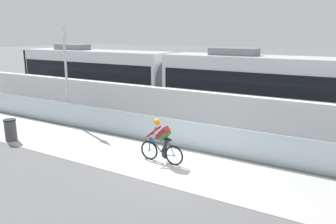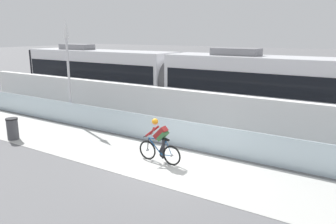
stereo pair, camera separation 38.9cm
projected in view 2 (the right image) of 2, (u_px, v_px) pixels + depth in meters
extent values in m
plane|color=slate|center=(172.00, 165.00, 11.72)|extent=(200.00, 200.00, 0.00)
cube|color=beige|center=(172.00, 165.00, 11.72)|extent=(32.00, 3.20, 0.01)
cube|color=silver|center=(197.00, 137.00, 13.11)|extent=(32.00, 0.05, 1.12)
cube|color=white|center=(216.00, 116.00, 14.48)|extent=(32.00, 0.36, 2.02)
cube|color=#595654|center=(236.00, 126.00, 16.75)|extent=(32.00, 0.08, 0.01)
cube|color=#595654|center=(246.00, 119.00, 17.93)|extent=(32.00, 0.08, 0.01)
cube|color=silver|center=(99.00, 74.00, 22.13)|extent=(11.00, 2.50, 3.10)
cube|color=black|center=(99.00, 69.00, 22.05)|extent=(10.56, 2.54, 1.04)
cube|color=#19599E|center=(100.00, 94.00, 22.45)|extent=(10.78, 2.53, 0.28)
cube|color=slate|center=(77.00, 47.00, 22.77)|extent=(2.40, 1.10, 0.36)
cube|color=#232326|center=(65.00, 92.00, 24.33)|extent=(1.40, 1.88, 0.20)
cylinder|color=black|center=(57.00, 94.00, 23.76)|extent=(0.60, 0.10, 0.60)
cylinder|color=black|center=(73.00, 91.00, 24.93)|extent=(0.60, 0.10, 0.60)
cube|color=#232326|center=(142.00, 102.00, 20.65)|extent=(1.40, 1.88, 0.20)
cylinder|color=black|center=(135.00, 105.00, 20.07)|extent=(0.60, 0.10, 0.60)
cylinder|color=black|center=(149.00, 101.00, 21.25)|extent=(0.60, 0.10, 0.60)
cube|color=black|center=(46.00, 69.00, 24.98)|extent=(0.16, 2.54, 2.94)
cube|color=silver|center=(273.00, 89.00, 16.11)|extent=(11.00, 2.50, 3.10)
cube|color=black|center=(274.00, 82.00, 16.03)|extent=(10.56, 2.54, 1.04)
cube|color=#19599E|center=(271.00, 116.00, 16.43)|extent=(10.78, 2.53, 0.28)
cube|color=slate|center=(236.00, 52.00, 16.75)|extent=(2.40, 1.10, 0.36)
cube|color=#232326|center=(207.00, 111.00, 18.31)|extent=(1.40, 1.88, 0.20)
cylinder|color=black|center=(201.00, 115.00, 17.74)|extent=(0.60, 0.10, 0.60)
cylinder|color=black|center=(212.00, 110.00, 18.92)|extent=(0.60, 0.10, 0.60)
cylinder|color=#59595B|center=(172.00, 80.00, 19.12)|extent=(0.60, 2.30, 2.30)
torus|color=black|center=(148.00, 150.00, 12.20)|extent=(0.72, 0.06, 0.72)
cylinder|color=#99999E|center=(148.00, 150.00, 12.20)|extent=(0.07, 0.10, 0.07)
torus|color=black|center=(172.00, 156.00, 11.65)|extent=(0.72, 0.06, 0.72)
cylinder|color=#99999E|center=(172.00, 156.00, 11.65)|extent=(0.07, 0.10, 0.07)
cylinder|color=#144C8C|center=(155.00, 146.00, 11.97)|extent=(0.60, 0.04, 0.58)
cylinder|color=#144C8C|center=(164.00, 148.00, 11.77)|extent=(0.22, 0.04, 0.59)
cylinder|color=#144C8C|center=(157.00, 139.00, 11.86)|extent=(0.76, 0.04, 0.07)
cylinder|color=#144C8C|center=(167.00, 155.00, 11.77)|extent=(0.43, 0.03, 0.09)
cylinder|color=#144C8C|center=(169.00, 148.00, 11.66)|extent=(0.27, 0.02, 0.53)
cylinder|color=black|center=(148.00, 144.00, 12.13)|extent=(0.08, 0.03, 0.49)
cube|color=black|center=(166.00, 140.00, 11.65)|extent=(0.24, 0.10, 0.05)
cylinder|color=black|center=(148.00, 135.00, 12.04)|extent=(0.03, 0.58, 0.03)
cylinder|color=#262628|center=(162.00, 155.00, 11.89)|extent=(0.18, 0.02, 0.18)
cube|color=maroon|center=(161.00, 133.00, 11.72)|extent=(0.50, 0.28, 0.51)
cube|color=#336638|center=(163.00, 136.00, 11.69)|extent=(0.38, 0.30, 0.38)
sphere|color=beige|center=(155.00, 122.00, 11.77)|extent=(0.20, 0.20, 0.20)
sphere|color=orange|center=(155.00, 122.00, 11.76)|extent=(0.23, 0.23, 0.23)
cylinder|color=maroon|center=(152.00, 131.00, 11.90)|extent=(0.44, 0.41, 0.41)
cylinder|color=maroon|center=(152.00, 131.00, 11.90)|extent=(0.44, 0.41, 0.41)
cylinder|color=black|center=(163.00, 149.00, 11.79)|extent=(0.29, 0.33, 0.80)
cylinder|color=black|center=(163.00, 145.00, 11.76)|extent=(0.29, 0.33, 0.54)
cylinder|color=gray|center=(72.00, 120.00, 17.41)|extent=(0.24, 0.24, 0.20)
cylinder|color=silver|center=(69.00, 80.00, 16.92)|extent=(0.12, 0.12, 4.20)
cone|color=white|center=(66.00, 29.00, 16.33)|extent=(0.28, 0.28, 0.90)
cylinder|color=#47474C|center=(13.00, 130.00, 14.48)|extent=(0.48, 0.48, 0.90)
cylinder|color=black|center=(11.00, 119.00, 14.37)|extent=(0.51, 0.51, 0.06)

